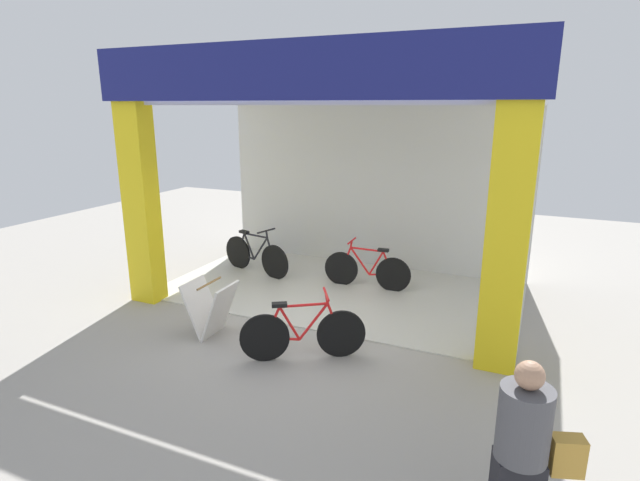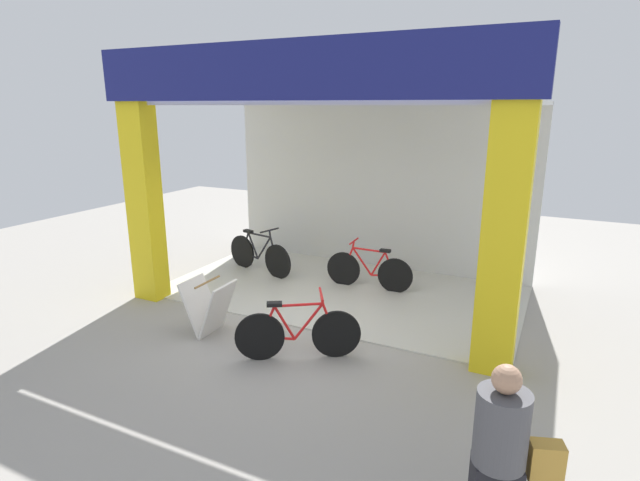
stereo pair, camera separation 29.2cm
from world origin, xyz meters
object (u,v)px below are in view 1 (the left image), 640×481
(bicycle_inside_0, at_px, (367,270))
(bicycle_parked_0, at_px, (303,333))
(sandwich_board_sign, at_px, (211,309))
(bicycle_inside_1, at_px, (256,255))
(pedestrian_0, at_px, (523,456))

(bicycle_inside_0, xyz_separation_m, bicycle_parked_0, (0.09, -2.86, 0.01))
(bicycle_parked_0, bearing_deg, bicycle_inside_0, 91.82)
(bicycle_inside_0, xyz_separation_m, sandwich_board_sign, (-1.43, -2.76, 0.05))
(bicycle_inside_1, xyz_separation_m, pedestrian_0, (5.12, -4.74, 0.43))
(bicycle_inside_0, distance_m, bicycle_inside_1, 2.29)
(pedestrian_0, bearing_deg, sandwich_board_sign, 153.87)
(bicycle_inside_1, bearing_deg, bicycle_inside_0, 2.62)
(pedestrian_0, bearing_deg, bicycle_inside_1, 137.17)
(bicycle_inside_0, bearing_deg, bicycle_parked_0, -88.18)
(pedestrian_0, bearing_deg, bicycle_inside_0, 120.26)
(bicycle_inside_1, height_order, pedestrian_0, pedestrian_0)
(sandwich_board_sign, bearing_deg, bicycle_inside_0, 62.51)
(bicycle_inside_0, height_order, sandwich_board_sign, bicycle_inside_0)
(bicycle_inside_1, bearing_deg, bicycle_parked_0, -49.15)
(bicycle_inside_1, relative_size, sandwich_board_sign, 2.04)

